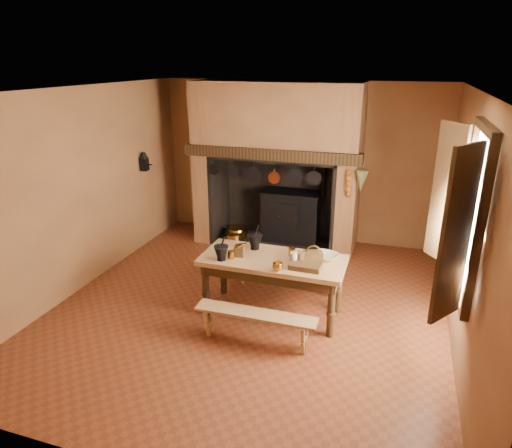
{
  "coord_description": "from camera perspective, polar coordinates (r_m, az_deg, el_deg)",
  "views": [
    {
      "loc": [
        1.74,
        -5.1,
        3.15
      ],
      "look_at": [
        -0.02,
        0.3,
        1.07
      ],
      "focal_mm": 32.0,
      "sensor_mm": 36.0,
      "label": 1
    }
  ],
  "objects": [
    {
      "name": "wall_left",
      "position": [
        6.86,
        -21.0,
        3.95
      ],
      "size": [
        0.02,
        5.5,
        2.8
      ],
      "primitive_type": "cube",
      "color": "olive",
      "rests_on": "floor"
    },
    {
      "name": "wall_right",
      "position": [
        5.45,
        25.01,
        -0.6
      ],
      "size": [
        0.02,
        5.5,
        2.8
      ],
      "primitive_type": "cube",
      "color": "olive",
      "rests_on": "floor"
    },
    {
      "name": "mortar_large",
      "position": [
        5.96,
        -0.15,
        -2.13
      ],
      "size": [
        0.2,
        0.2,
        0.34
      ],
      "rotation": [
        0.0,
        0.0,
        -0.19
      ],
      "color": "black",
      "rests_on": "work_table"
    },
    {
      "name": "wooden_tray",
      "position": [
        5.5,
        6.22,
        -5.17
      ],
      "size": [
        0.38,
        0.27,
        0.06
      ],
      "primitive_type": "cube",
      "rotation": [
        0.0,
        0.0,
        -0.02
      ],
      "color": "#342110",
      "rests_on": "work_table"
    },
    {
      "name": "ceiling",
      "position": [
        5.4,
        -0.83,
        16.38
      ],
      "size": [
        5.5,
        5.5,
        0.0
      ],
      "primitive_type": "plane",
      "rotation": [
        3.14,
        0.0,
        0.0
      ],
      "color": "silver",
      "rests_on": "back_wall"
    },
    {
      "name": "stoneware_crock",
      "position": [
        5.6,
        5.59,
        -4.2
      ],
      "size": [
        0.12,
        0.12,
        0.14
      ],
      "primitive_type": "cylinder",
      "rotation": [
        0.0,
        0.0,
        0.0
      ],
      "color": "brown",
      "rests_on": "work_table"
    },
    {
      "name": "hanging_pans",
      "position": [
        7.44,
        1.26,
        6.15
      ],
      "size": [
        1.92,
        0.29,
        0.27
      ],
      "color": "black",
      "rests_on": "chimney_breast"
    },
    {
      "name": "mortar_small",
      "position": [
        5.66,
        -4.36,
        -3.54
      ],
      "size": [
        0.19,
        0.19,
        0.32
      ],
      "rotation": [
        0.0,
        0.0,
        0.21
      ],
      "color": "black",
      "rests_on": "work_table"
    },
    {
      "name": "work_table",
      "position": [
        5.79,
        2.12,
        -5.39
      ],
      "size": [
        1.81,
        0.8,
        0.78
      ],
      "color": "#AB854E",
      "rests_on": "floor"
    },
    {
      "name": "chimney_breast",
      "position": [
        7.8,
        2.64,
        10.19
      ],
      "size": [
        2.95,
        0.96,
        2.8
      ],
      "color": "olive",
      "rests_on": "floor"
    },
    {
      "name": "brass_cup",
      "position": [
        5.4,
        2.72,
        -5.33
      ],
      "size": [
        0.16,
        0.16,
        0.1
      ],
      "primitive_type": "imported",
      "rotation": [
        0.0,
        0.0,
        -0.36
      ],
      "color": "#B77D2A",
      "rests_on": "work_table"
    },
    {
      "name": "wicker_basket",
      "position": [
        5.65,
        7.14,
        -4.05
      ],
      "size": [
        0.27,
        0.23,
        0.22
      ],
      "rotation": [
        0.0,
        0.0,
        0.32
      ],
      "color": "#432E14",
      "rests_on": "work_table"
    },
    {
      "name": "bench_front",
      "position": [
        5.37,
        -0.06,
        -11.95
      ],
      "size": [
        1.43,
        0.25,
        0.4
      ],
      "color": "#AB854E",
      "rests_on": "floor"
    },
    {
      "name": "wall_coffee_mill",
      "position": [
        8.01,
        -13.82,
        7.74
      ],
      "size": [
        0.23,
        0.16,
        0.31
      ],
      "color": "black",
      "rests_on": "wall_left"
    },
    {
      "name": "brass_mug_a",
      "position": [
        5.72,
        -3.13,
        -3.85
      ],
      "size": [
        0.1,
        0.1,
        0.1
      ],
      "primitive_type": "cylinder",
      "rotation": [
        0.0,
        0.0,
        0.21
      ],
      "color": "#B77D2A",
      "rests_on": "work_table"
    },
    {
      "name": "herb_bunch",
      "position": [
        7.14,
        13.02,
        5.21
      ],
      "size": [
        0.2,
        0.2,
        0.35
      ],
      "primitive_type": "cone",
      "rotation": [
        3.14,
        0.0,
        0.0
      ],
      "color": "brown",
      "rests_on": "chimney_breast"
    },
    {
      "name": "hearth_pans",
      "position": [
        8.41,
        -2.64,
        -1.25
      ],
      "size": [
        0.51,
        0.62,
        0.2
      ],
      "color": "#B77D2A",
      "rests_on": "floor"
    },
    {
      "name": "window",
      "position": [
        4.96,
        24.25,
        1.28
      ],
      "size": [
        0.39,
        1.75,
        1.76
      ],
      "color": "white",
      "rests_on": "wall_right"
    },
    {
      "name": "onion_string",
      "position": [
        7.17,
        11.55,
        4.96
      ],
      "size": [
        0.12,
        0.1,
        0.46
      ],
      "primitive_type": null,
      "color": "#93591B",
      "rests_on": "chimney_breast"
    },
    {
      "name": "bench_back",
      "position": [
        6.55,
        3.8,
        -5.41
      ],
      "size": [
        1.59,
        0.28,
        0.45
      ],
      "color": "#AB854E",
      "rests_on": "floor"
    },
    {
      "name": "brass_mug_b",
      "position": [
        5.81,
        4.52,
        -3.47
      ],
      "size": [
        0.1,
        0.1,
        0.1
      ],
      "primitive_type": "cylinder",
      "rotation": [
        0.0,
        0.0,
        -0.14
      ],
      "color": "#B77D2A",
      "rests_on": "work_table"
    },
    {
      "name": "wall_front",
      "position": [
        3.41,
        -16.09,
        -11.67
      ],
      "size": [
        5.0,
        0.02,
        2.8
      ],
      "primitive_type": "cube",
      "color": "olive",
      "rests_on": "floor"
    },
    {
      "name": "mixing_bowl",
      "position": [
        5.75,
        8.67,
        -4.05
      ],
      "size": [
        0.37,
        0.37,
        0.08
      ],
      "primitive_type": "imported",
      "rotation": [
        0.0,
        0.0,
        -0.23
      ],
      "color": "beige",
      "rests_on": "work_table"
    },
    {
      "name": "iron_range",
      "position": [
        8.2,
        4.49,
        1.05
      ],
      "size": [
        1.12,
        0.55,
        1.6
      ],
      "color": "black",
      "rests_on": "floor"
    },
    {
      "name": "floor",
      "position": [
        6.24,
        -0.7,
        -10.22
      ],
      "size": [
        5.5,
        5.5,
        0.0
      ],
      "primitive_type": "plane",
      "color": "brown",
      "rests_on": "ground"
    },
    {
      "name": "glass_jar",
      "position": [
        5.56,
        4.73,
        -4.27
      ],
      "size": [
        0.1,
        0.1,
        0.15
      ],
      "primitive_type": "cylinder",
      "rotation": [
        0.0,
        0.0,
        0.09
      ],
      "color": "beige",
      "rests_on": "work_table"
    },
    {
      "name": "back_wall",
      "position": [
        8.23,
        5.46,
        7.71
      ],
      "size": [
        5.0,
        0.02,
        2.8
      ],
      "primitive_type": "cube",
      "color": "olive",
      "rests_on": "floor"
    },
    {
      "name": "coffee_grinder",
      "position": [
        5.77,
        -2.17,
        -3.35
      ],
      "size": [
        0.18,
        0.15,
        0.19
      ],
      "rotation": [
        0.0,
        0.0,
        0.24
      ],
      "color": "#342110",
      "rests_on": "work_table"
    }
  ]
}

